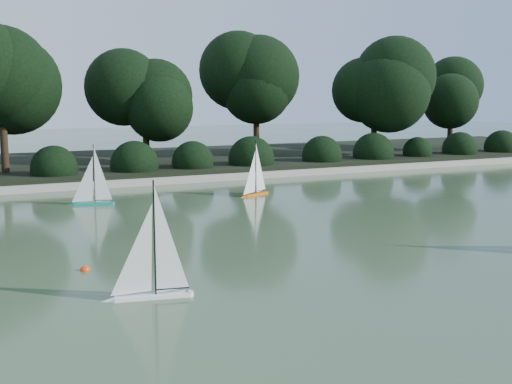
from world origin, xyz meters
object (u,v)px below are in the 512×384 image
(sailboat_teal, at_px, (89,195))
(race_buoy, at_px, (85,270))
(sailboat_orange, at_px, (253,186))
(sailboat_white_a, at_px, (145,279))

(sailboat_teal, distance_m, race_buoy, 5.41)
(sailboat_orange, xyz_separation_m, race_buoy, (-4.86, -4.90, -0.21))
(sailboat_white_a, distance_m, race_buoy, 1.59)
(race_buoy, bearing_deg, sailboat_white_a, -75.93)
(sailboat_teal, bearing_deg, sailboat_white_a, -96.37)
(sailboat_teal, bearing_deg, race_buoy, -102.21)
(sailboat_orange, height_order, race_buoy, sailboat_orange)
(sailboat_white_a, height_order, sailboat_orange, sailboat_white_a)
(sailboat_white_a, bearing_deg, sailboat_teal, 83.63)
(sailboat_orange, bearing_deg, race_buoy, -134.80)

